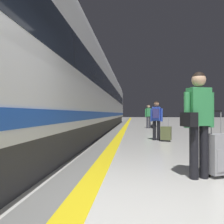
% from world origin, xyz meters
% --- Properties ---
extents(ground_plane, '(120.00, 120.00, 0.00)m').
position_xyz_m(ground_plane, '(0.00, 0.00, 0.00)').
color(ground_plane, silver).
extents(safety_line_strip, '(0.36, 80.00, 0.01)m').
position_xyz_m(safety_line_strip, '(-0.96, 10.00, 0.00)').
color(safety_line_strip, yellow).
rests_on(safety_line_strip, ground).
extents(tactile_edge_band, '(0.65, 80.00, 0.01)m').
position_xyz_m(tactile_edge_band, '(-1.30, 10.00, 0.00)').
color(tactile_edge_band, slate).
rests_on(tactile_edge_band, ground).
extents(high_speed_train, '(2.94, 33.98, 4.97)m').
position_xyz_m(high_speed_train, '(-3.10, 8.93, 2.50)').
color(high_speed_train, '#38383D').
rests_on(high_speed_train, ground).
extents(traveller_foreground, '(0.56, 0.41, 1.74)m').
position_xyz_m(traveller_foreground, '(0.74, 1.30, 1.00)').
color(traveller_foreground, black).
rests_on(traveller_foreground, ground).
extents(rolling_suitcase_foreground, '(0.44, 0.36, 1.11)m').
position_xyz_m(rolling_suitcase_foreground, '(1.11, 1.41, 0.39)').
color(rolling_suitcase_foreground, '#9E9EA3').
rests_on(rolling_suitcase_foreground, ground).
extents(passenger_near, '(0.47, 0.35, 1.55)m').
position_xyz_m(passenger_near, '(0.60, 6.28, 0.92)').
color(passenger_near, black).
rests_on(passenger_near, ground).
extents(suitcase_near, '(0.43, 0.33, 0.96)m').
position_xyz_m(suitcase_near, '(0.92, 5.97, 0.31)').
color(suitcase_near, '#596038').
rests_on(suitcase_near, ground).
extents(passenger_mid, '(0.51, 0.29, 1.71)m').
position_xyz_m(passenger_mid, '(0.78, 13.32, 0.99)').
color(passenger_mid, '#383842').
rests_on(passenger_mid, ground).
extents(duffel_bag_mid, '(0.44, 0.26, 0.36)m').
position_xyz_m(duffel_bag_mid, '(1.10, 13.07, 0.15)').
color(duffel_bag_mid, black).
rests_on(duffel_bag_mid, ground).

